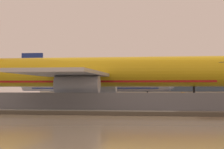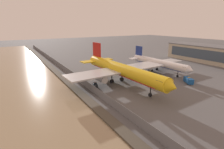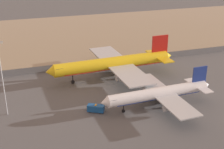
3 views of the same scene
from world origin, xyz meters
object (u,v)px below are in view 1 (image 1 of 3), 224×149
Objects in this scene: baggage_tug at (65,105)px; ops_van at (184,98)px; passenger_jet_white at (93,83)px; cargo_jet_yellow at (91,73)px.

ops_van reaches higher than baggage_tug.
cargo_jet_yellow is at bearing -77.26° from passenger_jet_white.
baggage_tug is at bearing -113.96° from ops_van.
cargo_jet_yellow is 27.48m from passenger_jet_white.
baggage_tug is (-1.08, -10.91, -4.95)m from cargo_jet_yellow.
passenger_jet_white is 20.95m from ops_van.
passenger_jet_white is at bearing 102.74° from cargo_jet_yellow.
ops_van is at bearing 66.04° from baggage_tug.
baggage_tug is at bearing -95.66° from cargo_jet_yellow.
cargo_jet_yellow is 28.47m from ops_van.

